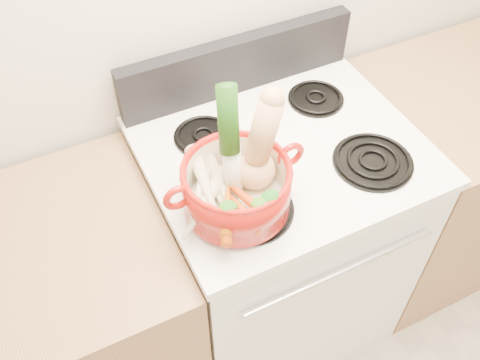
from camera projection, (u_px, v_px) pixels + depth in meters
name	position (u px, v px, depth m)	size (l,w,h in m)	color
stove_body	(276.00, 245.00, 1.89)	(0.76, 0.65, 0.92)	white
cooktop	(284.00, 151.00, 1.53)	(0.78, 0.67, 0.03)	white
control_backsplash	(238.00, 64.00, 1.63)	(0.76, 0.05, 0.18)	black
oven_handle	(342.00, 272.00, 1.45)	(0.02, 0.02, 0.60)	silver
burner_front_left	(251.00, 208.00, 1.36)	(0.22, 0.22, 0.02)	black
burner_front_right	(373.00, 161.00, 1.48)	(0.22, 0.22, 0.02)	black
burner_back_left	(204.00, 135.00, 1.54)	(0.17, 0.17, 0.02)	black
burner_back_right	(316.00, 97.00, 1.65)	(0.17, 0.17, 0.02)	black
dutch_oven	(236.00, 188.00, 1.31)	(0.27, 0.27, 0.13)	#9A100A
pot_handle_left	(178.00, 198.00, 1.23)	(0.07, 0.07, 0.02)	#9A100A
pot_handle_right	(291.00, 155.00, 1.32)	(0.07, 0.07, 0.02)	#9A100A
squash	(258.00, 145.00, 1.28)	(0.11, 0.11, 0.27)	tan
leek	(232.00, 144.00, 1.24)	(0.05, 0.05, 0.32)	silver
ginger	(236.00, 170.00, 1.37)	(0.08, 0.06, 0.05)	tan
parsnip_0	(215.00, 186.00, 1.33)	(0.04, 0.04, 0.23)	#F0E9C4
parsnip_1	(204.00, 204.00, 1.29)	(0.04, 0.04, 0.21)	beige
parsnip_2	(221.00, 186.00, 1.32)	(0.04, 0.04, 0.19)	beige
parsnip_3	(198.00, 195.00, 1.30)	(0.04, 0.04, 0.16)	beige
parsnip_4	(205.00, 183.00, 1.31)	(0.04, 0.04, 0.22)	beige
carrot_0	(243.00, 211.00, 1.29)	(0.03, 0.03, 0.15)	#D1440A
carrot_1	(227.00, 222.00, 1.26)	(0.03, 0.03, 0.13)	#C43C09
carrot_2	(247.00, 200.00, 1.30)	(0.03, 0.03, 0.18)	#CD3F0A
carrot_3	(227.00, 212.00, 1.27)	(0.03, 0.03, 0.14)	#DD630B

